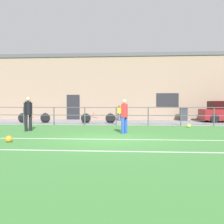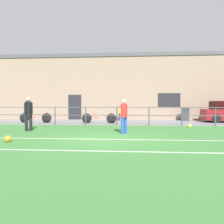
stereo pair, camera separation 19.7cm
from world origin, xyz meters
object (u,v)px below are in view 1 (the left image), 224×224
bicycle_parked_0 (34,118)px  player_goalkeeper (28,112)px  soccer_ball_spare (9,139)px  trash_bin_0 (184,114)px  player_striker (124,114)px  bicycle_parked_1 (98,118)px  spectator_child (119,112)px  soccer_ball_match (189,126)px

bicycle_parked_0 → player_goalkeeper: bearing=-71.4°
soccer_ball_spare → trash_bin_0: bearing=52.7°
player_striker → bicycle_parked_1: player_striker is taller
player_goalkeeper → soccer_ball_spare: (0.76, -3.50, -0.85)m
bicycle_parked_1 → player_goalkeeper: bearing=-121.6°
player_goalkeeper → bicycle_parked_1: (2.90, 4.72, -0.60)m
spectator_child → player_goalkeeper: bearing=78.1°
soccer_ball_spare → player_striker: bearing=35.1°
player_striker → bicycle_parked_1: bearing=-124.0°
soccer_ball_spare → bicycle_parked_1: 8.50m
player_striker → soccer_ball_spare: 5.02m
bicycle_parked_1 → trash_bin_0: trash_bin_0 is taller
spectator_child → bicycle_parked_0: (-5.82, -2.63, -0.33)m
bicycle_parked_1 → player_striker: bearing=-70.3°
soccer_ball_match → bicycle_parked_1: (-5.53, 2.35, 0.26)m
player_goalkeeper → bicycle_parked_0: (-1.58, 4.72, -0.59)m
player_striker → trash_bin_0: bearing=-171.8°
soccer_ball_match → soccer_ball_spare: size_ratio=0.94×
bicycle_parked_1 → trash_bin_0: bearing=24.8°
soccer_ball_match → soccer_ball_spare: 9.66m
player_striker → bicycle_parked_1: (-1.92, 5.36, -0.52)m
player_goalkeeper → bicycle_parked_1: player_goalkeeper is taller
trash_bin_0 → soccer_ball_spare: bearing=-127.3°
player_goalkeeper → player_striker: bearing=-64.2°
player_striker → bicycle_parked_1: 5.72m
player_goalkeeper → bicycle_parked_1: bearing=1.9°
soccer_ball_spare → spectator_child: size_ratio=0.20×
player_goalkeeper → spectator_child: player_goalkeeper is taller
trash_bin_0 → bicycle_parked_0: bearing=-164.9°
player_striker → trash_bin_0: size_ratio=1.58×
soccer_ball_match → bicycle_parked_1: 6.02m
soccer_ball_match → trash_bin_0: (0.82, 5.28, 0.41)m
spectator_child → bicycle_parked_0: spectator_child is taller
player_goalkeeper → bicycle_parked_0: bearing=52.0°
spectator_child → player_striker: bearing=112.2°
bicycle_parked_1 → trash_bin_0: 7.00m
spectator_child → bicycle_parked_1: spectator_child is taller
soccer_ball_match → bicycle_parked_0: (-10.02, 2.35, 0.27)m
spectator_child → bicycle_parked_0: bearing=42.4°
soccer_ball_spare → bicycle_parked_0: bearing=105.9°
bicycle_parked_0 → trash_bin_0: size_ratio=2.29×
player_goalkeeper → bicycle_parked_1: size_ratio=0.72×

